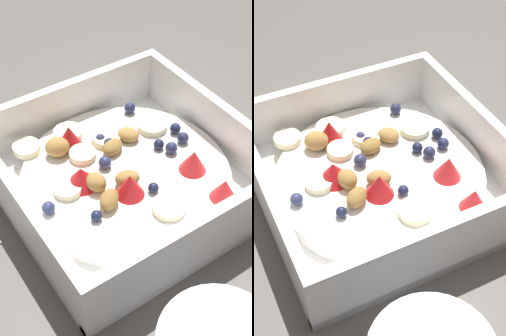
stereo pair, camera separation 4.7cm
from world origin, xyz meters
TOP-DOWN VIEW (x-y plane):
  - ground_plane at (0.00, 0.00)m, footprint 2.40×2.40m
  - fruit_bowl at (-0.01, 0.01)m, footprint 0.23×0.23m

SIDE VIEW (x-z plane):
  - ground_plane at x=0.00m, z-range 0.00..0.00m
  - fruit_bowl at x=-0.01m, z-range -0.01..0.05m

